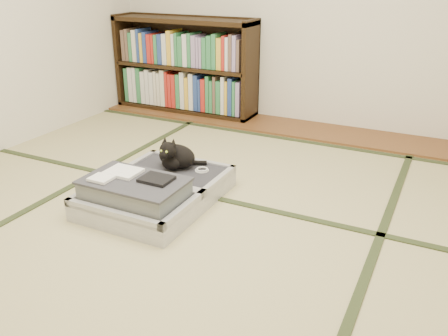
% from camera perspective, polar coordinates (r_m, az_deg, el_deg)
% --- Properties ---
extents(floor, '(4.50, 4.50, 0.00)m').
position_cam_1_polar(floor, '(2.75, -4.21, -7.19)').
color(floor, tan).
rests_on(floor, ground).
extents(wood_strip, '(4.00, 0.50, 0.02)m').
position_cam_1_polar(wood_strip, '(4.43, 8.96, 4.71)').
color(wood_strip, brown).
rests_on(wood_strip, ground).
extents(tatami_borders, '(4.00, 4.50, 0.01)m').
position_cam_1_polar(tatami_borders, '(3.13, 0.35, -3.07)').
color(tatami_borders, '#2D381E').
rests_on(tatami_borders, ground).
extents(bookcase, '(1.48, 0.34, 0.95)m').
position_cam_1_polar(bookcase, '(4.88, -4.76, 11.94)').
color(bookcase, black).
rests_on(bookcase, wood_strip).
extents(suitcase, '(0.68, 0.90, 0.27)m').
position_cam_1_polar(suitcase, '(2.99, -8.50, -2.75)').
color(suitcase, silver).
rests_on(suitcase, floor).
extents(cat, '(0.30, 0.30, 0.24)m').
position_cam_1_polar(cat, '(3.17, -5.90, 1.43)').
color(cat, black).
rests_on(cat, suitcase).
extents(cable_coil, '(0.09, 0.09, 0.02)m').
position_cam_1_polar(cable_coil, '(3.14, -2.67, -0.23)').
color(cable_coil, white).
rests_on(cable_coil, suitcase).
extents(hanger, '(0.45, 0.26, 0.01)m').
position_cam_1_polar(hanger, '(3.12, -13.40, -3.71)').
color(hanger, black).
rests_on(hanger, floor).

